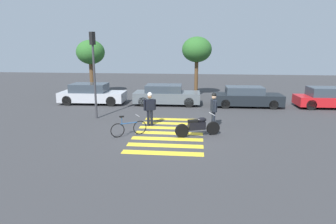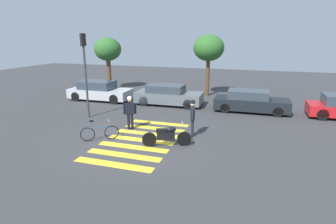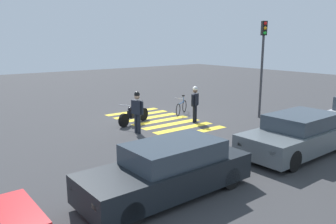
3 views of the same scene
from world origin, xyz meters
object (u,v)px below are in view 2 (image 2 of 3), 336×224
leaning_bicycle (100,133)px  car_silver_sedan (99,91)px  car_black_suv (251,102)px  traffic_light_pole (85,63)px  police_motorcycle (167,136)px  car_grey_coupe (168,95)px  officer_by_motorcycle (130,110)px  officer_on_foot (193,115)px

leaning_bicycle → car_silver_sedan: size_ratio=0.32×
car_black_suv → traffic_light_pole: traffic_light_pole is taller
police_motorcycle → leaning_bicycle: 3.23m
police_motorcycle → car_silver_sedan: 10.45m
leaning_bicycle → car_grey_coupe: car_grey_coupe is taller
car_silver_sedan → traffic_light_pole: size_ratio=0.96×
car_silver_sedan → car_black_suv: 11.03m
leaning_bicycle → traffic_light_pole: size_ratio=0.31×
officer_by_motorcycle → traffic_light_pole: size_ratio=0.37×
car_black_suv → traffic_light_pole: bearing=-155.2°
officer_by_motorcycle → car_black_suv: (5.86, 5.54, -0.37)m
car_silver_sedan → car_grey_coupe: size_ratio=1.00×
leaning_bicycle → traffic_light_pole: (-2.65, 3.15, 2.86)m
officer_by_motorcycle → car_black_suv: bearing=43.4°
police_motorcycle → officer_on_foot: (0.80, 1.58, 0.61)m
officer_on_foot → car_silver_sedan: 10.11m
officer_by_motorcycle → car_grey_coupe: bearing=87.4°
leaning_bicycle → car_silver_sedan: 8.63m
car_grey_coupe → traffic_light_pole: (-3.61, -4.43, 2.54)m
leaning_bicycle → officer_by_motorcycle: bearing=69.5°
police_motorcycle → car_grey_coupe: 7.63m
officer_on_foot → traffic_light_pole: traffic_light_pole is taller
car_black_suv → car_silver_sedan: bearing=-179.9°
car_silver_sedan → car_black_suv: size_ratio=1.01×
officer_by_motorcycle → car_black_suv: officer_by_motorcycle is taller
traffic_light_pole → car_grey_coupe: bearing=50.8°
car_grey_coupe → officer_on_foot: bearing=-61.8°
officer_on_foot → car_grey_coupe: 6.48m
officer_on_foot → car_grey_coupe: (-3.06, 5.70, -0.38)m
police_motorcycle → leaning_bicycle: size_ratio=1.38×
officer_on_foot → leaning_bicycle: bearing=-154.9°
police_motorcycle → officer_by_motorcycle: officer_by_motorcycle is taller
car_silver_sedan → car_black_suv: bearing=0.1°
car_black_suv → traffic_light_pole: 10.47m
leaning_bicycle → officer_on_foot: officer_on_foot is taller
car_silver_sedan → car_grey_coupe: 5.42m
officer_by_motorcycle → leaning_bicycle: bearing=-110.5°
leaning_bicycle → car_silver_sedan: (-4.46, 7.38, 0.33)m
car_grey_coupe → car_black_suv: car_grey_coupe is taller
officer_on_foot → car_black_suv: size_ratio=0.39×
car_silver_sedan → police_motorcycle: bearing=-42.7°
car_silver_sedan → traffic_light_pole: traffic_light_pole is taller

